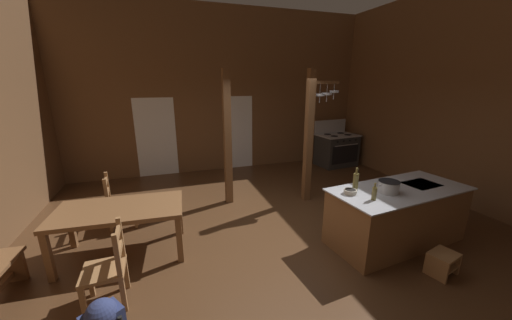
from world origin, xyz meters
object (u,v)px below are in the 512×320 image
at_px(ladderback_chair_by_post, 118,202).
at_px(bottle_short_on_counter, 356,181).
at_px(ladderback_chair_near_window, 108,268).
at_px(kitchen_island, 396,215).
at_px(stockpot_on_counter, 389,187).
at_px(stove_range, 336,149).
at_px(mixing_bowl_on_counter, 350,192).
at_px(bottle_tall_on_counter, 374,193).
at_px(dining_table, 120,213).
at_px(step_stool, 443,262).

relative_size(ladderback_chair_by_post, bottle_short_on_counter, 2.74).
bearing_deg(ladderback_chair_near_window, kitchen_island, -0.22).
xyz_separation_m(ladderback_chair_by_post, bottle_short_on_counter, (3.47, -1.74, 0.57)).
relative_size(ladderback_chair_near_window, stockpot_on_counter, 2.62).
bearing_deg(ladderback_chair_near_window, stove_range, 34.64).
bearing_deg(bottle_short_on_counter, stove_range, 58.85).
relative_size(stove_range, bottle_short_on_counter, 3.81).
xyz_separation_m(ladderback_chair_near_window, ladderback_chair_by_post, (-0.13, 1.90, 0.00)).
bearing_deg(bottle_short_on_counter, mixing_bowl_on_counter, -148.07).
bearing_deg(bottle_tall_on_counter, dining_table, 160.23).
relative_size(ladderback_chair_near_window, mixing_bowl_on_counter, 5.21).
height_order(ladderback_chair_near_window, stockpot_on_counter, stockpot_on_counter).
distance_m(bottle_tall_on_counter, bottle_short_on_counter, 0.38).
bearing_deg(mixing_bowl_on_counter, ladderback_chair_near_window, -179.02).
distance_m(ladderback_chair_near_window, stockpot_on_counter, 3.77).
height_order(step_stool, bottle_short_on_counter, bottle_short_on_counter).
bearing_deg(stove_range, dining_table, -152.51).
relative_size(ladderback_chair_near_window, ladderback_chair_by_post, 1.00).
xyz_separation_m(ladderback_chair_by_post, stockpot_on_counter, (3.87, -1.98, 0.53)).
bearing_deg(step_stool, kitchen_island, 89.54).
xyz_separation_m(kitchen_island, ladderback_chair_near_window, (-4.03, 0.02, 0.01)).
height_order(mixing_bowl_on_counter, bottle_short_on_counter, bottle_short_on_counter).
bearing_deg(kitchen_island, dining_table, 166.22).
height_order(ladderback_chair_by_post, mixing_bowl_on_counter, mixing_bowl_on_counter).
bearing_deg(dining_table, step_stool, -24.42).
xyz_separation_m(kitchen_island, bottle_tall_on_counter, (-0.68, -0.21, 0.54)).
bearing_deg(kitchen_island, ladderback_chair_near_window, 179.78).
bearing_deg(bottle_tall_on_counter, bottle_short_on_counter, 91.89).
xyz_separation_m(bottle_tall_on_counter, bottle_short_on_counter, (-0.01, 0.38, 0.04)).
height_order(bottle_tall_on_counter, bottle_short_on_counter, bottle_short_on_counter).
bearing_deg(stockpot_on_counter, dining_table, 164.16).
bearing_deg(stove_range, step_stool, -108.25).
height_order(stockpot_on_counter, mixing_bowl_on_counter, stockpot_on_counter).
bearing_deg(step_stool, ladderback_chair_by_post, 146.60).
relative_size(step_stool, bottle_tall_on_counter, 1.71).
bearing_deg(ladderback_chair_near_window, stockpot_on_counter, -1.29).
bearing_deg(stove_range, stockpot_on_counter, -115.08).
height_order(stove_range, bottle_tall_on_counter, stove_range).
distance_m(step_stool, ladderback_chair_by_post, 4.99).
bearing_deg(dining_table, ladderback_chair_near_window, -91.79).
bearing_deg(ladderback_chair_by_post, step_stool, -33.40).
height_order(dining_table, ladderback_chair_near_window, ladderback_chair_near_window).
relative_size(ladderback_chair_by_post, bottle_tall_on_counter, 3.90).
height_order(dining_table, stockpot_on_counter, stockpot_on_counter).
relative_size(stove_range, stockpot_on_counter, 3.63).
distance_m(kitchen_island, dining_table, 4.12).
height_order(dining_table, bottle_tall_on_counter, bottle_tall_on_counter).
distance_m(ladderback_chair_by_post, bottle_tall_on_counter, 4.12).
height_order(step_stool, bottle_tall_on_counter, bottle_tall_on_counter).
bearing_deg(kitchen_island, bottle_tall_on_counter, -162.72).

